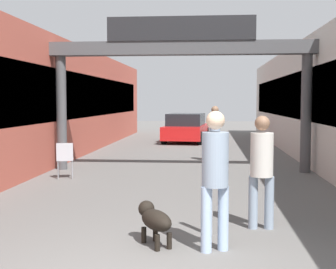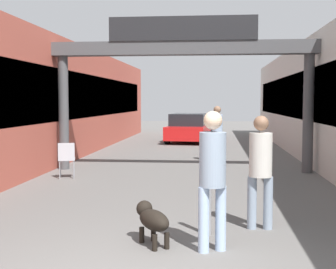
# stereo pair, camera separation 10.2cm
# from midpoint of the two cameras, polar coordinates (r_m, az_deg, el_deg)

# --- Properties ---
(storefront_left) EXTENTS (3.00, 26.00, 3.81)m
(storefront_left) POSITION_cam_midpoint_polar(r_m,az_deg,el_deg) (16.39, -16.16, 3.90)
(storefront_left) COLOR #B25142
(storefront_left) RESTS_ON ground_plane
(arcade_sign_gateway) EXTENTS (7.40, 0.47, 4.17)m
(arcade_sign_gateway) POSITION_cam_midpoint_polar(r_m,az_deg,el_deg) (12.79, 1.37, 8.76)
(arcade_sign_gateway) COLOR #4C4C4F
(arcade_sign_gateway) RESTS_ON ground_plane
(pedestrian_with_dog) EXTENTS (0.45, 0.45, 1.80)m
(pedestrian_with_dog) POSITION_cam_midpoint_polar(r_m,az_deg,el_deg) (5.97, 5.28, -4.44)
(pedestrian_with_dog) COLOR #A5BFE0
(pedestrian_with_dog) RESTS_ON ground_plane
(pedestrian_companion) EXTENTS (0.38, 0.35, 1.71)m
(pedestrian_companion) POSITION_cam_midpoint_polar(r_m,az_deg,el_deg) (7.13, 10.95, -3.59)
(pedestrian_companion) COLOR #8C9EB2
(pedestrian_companion) RESTS_ON ground_plane
(pedestrian_carrying_crate) EXTENTS (0.45, 0.45, 1.76)m
(pedestrian_carrying_crate) POSITION_cam_midpoint_polar(r_m,az_deg,el_deg) (14.79, 5.53, 0.58)
(pedestrian_carrying_crate) COLOR #99332D
(pedestrian_carrying_crate) RESTS_ON ground_plane
(dog_on_leash) EXTENTS (0.63, 0.76, 0.55)m
(dog_on_leash) POSITION_cam_midpoint_polar(r_m,az_deg,el_deg) (6.35, -2.16, -10.27)
(dog_on_leash) COLOR black
(dog_on_leash) RESTS_ON ground_plane
(bollard_post_metal) EXTENTS (0.10, 0.10, 1.08)m
(bollard_post_metal) POSITION_cam_midpoint_polar(r_m,az_deg,el_deg) (6.78, 4.65, -7.60)
(bollard_post_metal) COLOR gray
(bollard_post_metal) RESTS_ON ground_plane
(cafe_chair_aluminium_nearer) EXTENTS (0.49, 0.49, 0.89)m
(cafe_chair_aluminium_nearer) POSITION_cam_midpoint_polar(r_m,az_deg,el_deg) (11.86, -12.69, -2.68)
(cafe_chair_aluminium_nearer) COLOR gray
(cafe_chair_aluminium_nearer) RESTS_ON ground_plane
(parked_car_red) EXTENTS (2.12, 4.15, 1.33)m
(parked_car_red) POSITION_cam_midpoint_polar(r_m,az_deg,el_deg) (21.99, 2.11, 0.79)
(parked_car_red) COLOR red
(parked_car_red) RESTS_ON ground_plane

